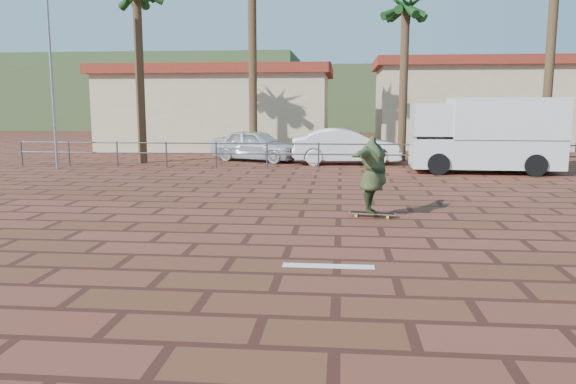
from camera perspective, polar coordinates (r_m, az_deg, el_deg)
The scene contains 14 objects.
ground at distance 9.84m, azimuth 0.18°, elevation -5.47°, with size 120.00×120.00×0.00m, color brown.
paint_stripe at distance 8.64m, azimuth 4.11°, elevation -7.50°, with size 1.40×0.22×0.01m, color white.
guardrail at distance 21.58m, azimuth 3.13°, elevation 4.18°, with size 24.06×0.06×1.00m.
flagpole at distance 23.25m, azimuth -22.78°, elevation 13.62°, with size 1.30×0.10×8.00m.
palm_center at distance 25.44m, azimuth 11.88°, elevation 17.55°, with size 2.40×2.40×7.75m.
building_west at distance 32.24m, azimuth -6.93°, elevation 8.51°, with size 12.60×7.60×4.50m.
building_east at distance 34.24m, azimuth 17.68°, elevation 8.61°, with size 10.60×6.60×5.00m.
hill_front at distance 59.50m, azimuth 4.69°, elevation 9.37°, with size 70.00×18.00×6.00m, color #384C28.
hill_back at distance 69.39m, azimuth -13.99°, elevation 9.89°, with size 35.00×14.00×8.00m, color #384C28.
longboard at distance 12.42m, azimuth 8.56°, elevation -2.17°, with size 1.02×0.39×0.10m.
skateboarder at distance 12.29m, azimuth 8.66°, elevation 1.74°, with size 2.06×0.56×1.67m, color #354223.
campervan at distance 21.56m, azimuth 19.45°, elevation 5.62°, with size 5.23×2.40×2.68m.
car_silver at distance 24.59m, azimuth -3.27°, elevation 4.76°, with size 1.62×4.03×1.37m, color silver.
car_white at distance 23.36m, azimuth 5.85°, elevation 4.63°, with size 1.55×4.44×1.46m, color white.
Camera 1 is at (0.88, -9.49, 2.43)m, focal length 35.00 mm.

